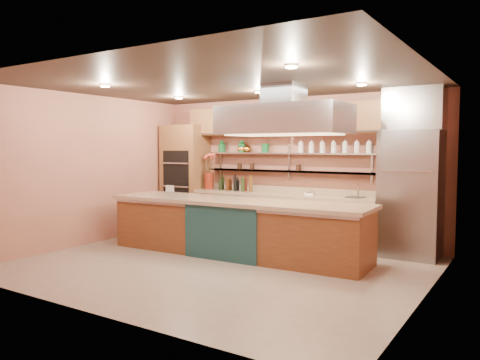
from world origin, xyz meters
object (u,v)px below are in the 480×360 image
Objects in this scene: refrigerator at (411,194)px; island at (236,227)px; kitchen_scale at (310,193)px; copper_kettle at (247,149)px; flower_vase at (209,181)px; green_canister at (265,148)px.

refrigerator is 2.96m from island.
kitchen_scale is at bearing 61.83° from island.
kitchen_scale is (0.71, 1.45, 0.51)m from island.
copper_kettle is (-3.32, 0.23, 0.74)m from refrigerator.
refrigerator is 0.47× the size of island.
flower_vase reaches higher than kitchen_scale.
flower_vase is 2.33m from kitchen_scale.
copper_kettle is (-1.51, 0.22, 0.81)m from kitchen_scale.
green_canister reaches higher than kitchen_scale.
flower_vase is at bearing 179.86° from refrigerator.
flower_vase is 1.08m from copper_kettle.
refrigerator is at bearing 27.81° from island.
flower_vase is at bearing -170.22° from kitchen_scale.
copper_kettle reaches higher than island.
green_canister reaches higher than copper_kettle.
kitchen_scale is 0.97× the size of green_canister.
kitchen_scale is 1.38m from green_canister.
copper_kettle is at bearing 15.15° from flower_vase.
copper_kettle is at bearing -178.49° from kitchen_scale.
copper_kettle is at bearing 180.00° from green_canister.
island is (-2.52, -1.44, -0.58)m from refrigerator.
refrigerator is 2.99m from green_canister.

